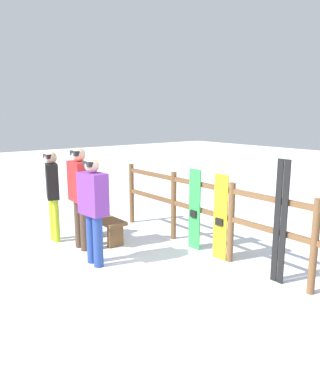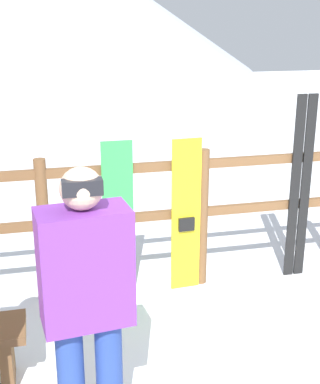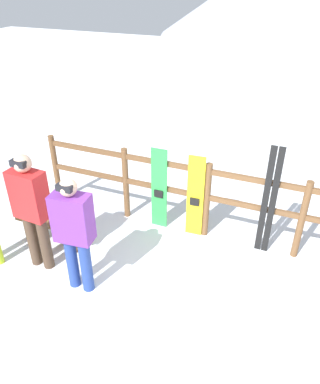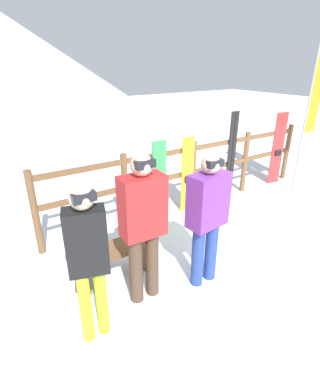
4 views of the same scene
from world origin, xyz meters
name	(u,v)px [view 3 (image 3 of 4)]	position (x,y,z in m)	size (l,w,h in m)	color
ground_plane	(169,304)	(0.00, 0.00, 0.00)	(40.00, 40.00, 0.00)	white
fence	(207,194)	(0.00, 1.61, 0.75)	(5.68, 0.10, 1.27)	brown
bench	(53,225)	(-2.12, 0.52, 0.32)	(1.11, 0.36, 0.45)	brown
person_red	(31,206)	(-1.97, 0.02, 1.02)	(0.49, 0.29, 1.76)	#4C3828
person_purple	(74,229)	(-1.21, -0.14, 0.96)	(0.50, 0.31, 1.67)	navy
snowboard_green	(159,190)	(-0.77, 1.55, 0.70)	(0.26, 0.05, 1.40)	green
snowboard_yellow	(195,197)	(-0.17, 1.55, 0.69)	(0.26, 0.07, 1.39)	yellow
ski_pair_black	(269,202)	(0.91, 1.55, 0.86)	(0.19, 0.02, 1.73)	black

